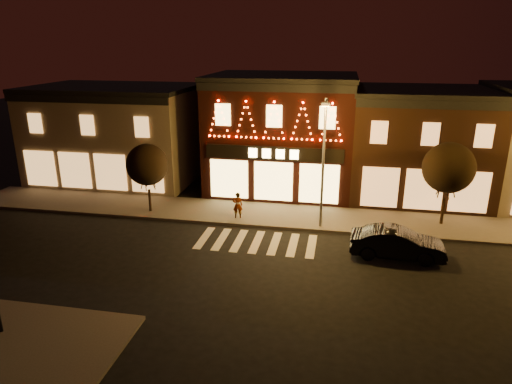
% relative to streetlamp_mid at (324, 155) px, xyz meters
% --- Properties ---
extents(ground, '(120.00, 120.00, 0.00)m').
position_rel_streetlamp_mid_xyz_m(ground, '(-3.33, -6.38, -4.52)').
color(ground, black).
rests_on(ground, ground).
extents(sidewalk_far, '(44.00, 4.00, 0.15)m').
position_rel_streetlamp_mid_xyz_m(sidewalk_far, '(-1.33, 1.62, -4.45)').
color(sidewalk_far, '#47423D').
rests_on(sidewalk_far, ground).
extents(sidewalk_near, '(7.00, 7.00, 0.15)m').
position_rel_streetlamp_mid_xyz_m(sidewalk_near, '(-9.83, -13.88, -4.45)').
color(sidewalk_near, '#47423D').
rests_on(sidewalk_near, ground).
extents(building_left, '(12.20, 8.28, 7.30)m').
position_rel_streetlamp_mid_xyz_m(building_left, '(-16.33, 7.61, -0.86)').
color(building_left, '#716050').
rests_on(building_left, ground).
extents(building_pulp, '(10.20, 8.34, 8.30)m').
position_rel_streetlamp_mid_xyz_m(building_pulp, '(-3.33, 7.60, -0.36)').
color(building_pulp, black).
rests_on(building_pulp, ground).
extents(building_right_a, '(9.20, 8.28, 7.50)m').
position_rel_streetlamp_mid_xyz_m(building_right_a, '(6.17, 7.61, -0.76)').
color(building_right_a, '#331C12').
rests_on(building_right_a, ground).
extents(streetlamp_mid, '(0.47, 1.70, 7.45)m').
position_rel_streetlamp_mid_xyz_m(streetlamp_mid, '(0.00, 0.00, 0.00)').
color(streetlamp_mid, '#59595E').
rests_on(streetlamp_mid, sidewalk_far).
extents(tree_left, '(2.60, 2.60, 4.35)m').
position_rel_streetlamp_mid_xyz_m(tree_left, '(-10.86, 0.74, -1.33)').
color(tree_left, black).
rests_on(tree_left, sidewalk_far).
extents(tree_right, '(2.94, 2.94, 4.92)m').
position_rel_streetlamp_mid_xyz_m(tree_right, '(7.07, 1.94, -0.93)').
color(tree_right, black).
rests_on(tree_right, sidewalk_far).
extents(dark_sedan, '(4.75, 1.83, 1.54)m').
position_rel_streetlamp_mid_xyz_m(dark_sedan, '(4.01, -2.86, -3.75)').
color(dark_sedan, black).
rests_on(dark_sedan, ground).
extents(pedestrian, '(0.67, 0.51, 1.64)m').
position_rel_streetlamp_mid_xyz_m(pedestrian, '(-5.07, 0.60, -3.56)').
color(pedestrian, gray).
rests_on(pedestrian, sidewalk_far).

